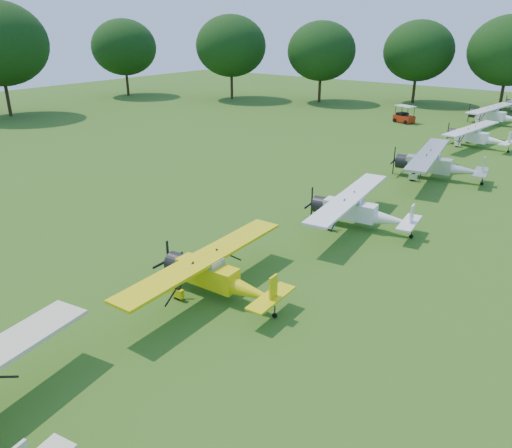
{
  "coord_description": "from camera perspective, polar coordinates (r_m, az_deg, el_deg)",
  "views": [
    {
      "loc": [
        13.57,
        -21.63,
        11.89
      ],
      "look_at": [
        -1.94,
        -1.1,
        1.4
      ],
      "focal_mm": 35.0,
      "sensor_mm": 36.0,
      "label": 1
    }
  ],
  "objects": [
    {
      "name": "aircraft_6",
      "position": [
        69.06,
        25.66,
        11.24
      ],
      "size": [
        7.14,
        11.33,
        2.22
      ],
      "rotation": [
        0.0,
        0.0,
        -0.14
      ],
      "color": "white",
      "rests_on": "ground"
    },
    {
      "name": "aircraft_2",
      "position": [
        22.97,
        -4.65,
        -5.62
      ],
      "size": [
        6.56,
        10.43,
        2.06
      ],
      "rotation": [
        0.0,
        0.0,
        0.04
      ],
      "color": "yellow",
      "rests_on": "ground"
    },
    {
      "name": "ground",
      "position": [
        28.16,
        4.51,
        -2.86
      ],
      "size": [
        160.0,
        160.0,
        0.0
      ],
      "primitive_type": "plane",
      "color": "#365A16",
      "rests_on": "ground"
    },
    {
      "name": "aircraft_5",
      "position": [
        55.66,
        23.91,
        9.25
      ],
      "size": [
        6.66,
        10.56,
        2.07
      ],
      "rotation": [
        0.0,
        0.0,
        -0.14
      ],
      "color": "white",
      "rests_on": "ground"
    },
    {
      "name": "aircraft_4",
      "position": [
        42.76,
        19.87,
        6.57
      ],
      "size": [
        7.36,
        11.65,
        2.29
      ],
      "rotation": [
        0.0,
        0.0,
        0.17
      ],
      "color": "silver",
      "rests_on": "ground"
    },
    {
      "name": "golf_cart",
      "position": [
        66.75,
        16.53,
        11.65
      ],
      "size": [
        2.79,
        2.18,
        2.1
      ],
      "rotation": [
        0.0,
        0.0,
        -0.32
      ],
      "color": "#AD230C",
      "rests_on": "ground"
    },
    {
      "name": "aircraft_3",
      "position": [
        31.14,
        11.59,
        1.72
      ],
      "size": [
        6.81,
        10.82,
        2.12
      ],
      "rotation": [
        0.0,
        0.0,
        0.12
      ],
      "color": "white",
      "rests_on": "ground"
    },
    {
      "name": "tree_belt",
      "position": [
        24.28,
        12.57,
        12.52
      ],
      "size": [
        137.36,
        130.27,
        14.52
      ],
      "color": "black",
      "rests_on": "ground"
    }
  ]
}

